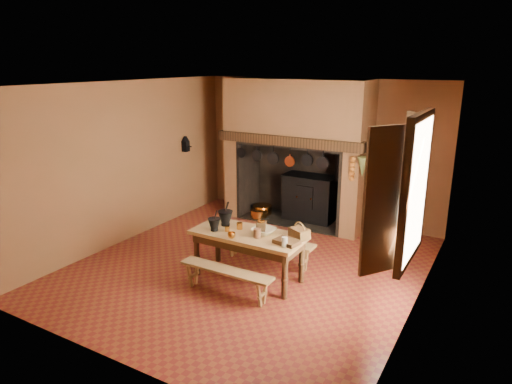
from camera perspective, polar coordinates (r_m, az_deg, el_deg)
floor at (r=7.29m, az=-0.84°, el=-9.23°), size 5.50×5.50×0.00m
ceiling at (r=6.59m, az=-0.94°, el=13.34°), size 5.50×5.50×0.00m
back_wall at (r=9.22m, az=7.94°, el=5.21°), size 5.00×0.02×2.80m
wall_left at (r=8.34m, az=-15.84°, el=3.59°), size 0.02×5.50×2.80m
wall_right at (r=5.97m, az=20.19°, el=-1.63°), size 0.02×5.50×2.80m
wall_front at (r=4.78m, az=-18.12°, el=-5.83°), size 5.00×0.02×2.80m
chimney_breast at (r=8.87m, az=5.14°, el=7.57°), size 2.95×0.96×2.80m
iron_range at (r=9.18m, az=6.76°, el=-0.68°), size 1.12×0.55×1.60m
hearth_pans at (r=9.53m, az=0.56°, el=-2.40°), size 0.51×0.62×0.20m
hanging_pans at (r=8.52m, az=3.40°, el=4.17°), size 1.92×0.29×0.27m
onion_string at (r=8.02m, az=11.93°, el=2.87°), size 0.12×0.10×0.46m
herb_bunch at (r=7.95m, az=13.18°, el=3.06°), size 0.20×0.20×0.35m
window at (r=5.54m, az=18.21°, el=0.44°), size 0.39×1.75×1.76m
wall_coffee_mill at (r=9.39m, az=-8.80°, el=6.09°), size 0.23×0.16×0.31m
work_table at (r=6.67m, az=-0.98°, el=-6.05°), size 1.65×0.74×0.72m
bench_front at (r=6.34m, az=-3.76°, el=-10.39°), size 1.39×0.24×0.39m
bench_back at (r=7.24m, az=1.42°, el=-6.55°), size 1.57×0.27×0.44m
mortar_large at (r=6.89m, az=-3.84°, el=-3.19°), size 0.23×0.23×0.39m
mortar_small at (r=6.70m, az=-5.24°, el=-3.99°), size 0.19×0.19×0.32m
coffee_grinder at (r=6.69m, az=0.67°, el=-4.22°), size 0.19×0.17×0.21m
brass_mug_a at (r=6.69m, az=-3.61°, el=-4.59°), size 0.07×0.07×0.08m
brass_mug_b at (r=6.76m, az=-2.06°, el=-4.26°), size 0.11×0.11×0.10m
mixing_bowl at (r=6.59m, az=0.98°, el=-4.90°), size 0.38×0.38×0.08m
stoneware_crock at (r=6.43m, az=0.15°, el=-5.18°), size 0.12×0.12×0.13m
glass_jar at (r=6.14m, az=3.60°, el=-6.25°), size 0.09×0.09×0.14m
wicker_basket at (r=6.43m, az=5.42°, el=-5.12°), size 0.32×0.28×0.25m
wooden_tray at (r=6.26m, az=3.88°, el=-6.22°), size 0.37×0.29×0.06m
brass_cup at (r=6.43m, az=-3.08°, el=-5.43°), size 0.12×0.12×0.08m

